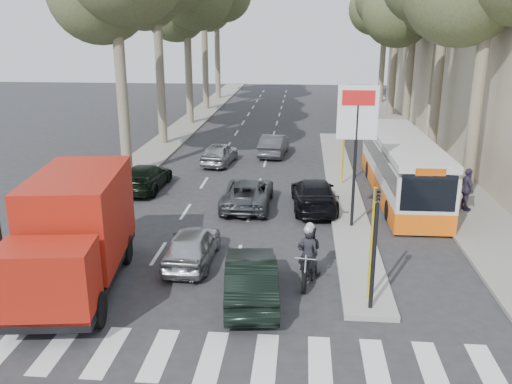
% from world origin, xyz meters
% --- Properties ---
extents(ground, '(120.00, 120.00, 0.00)m').
position_xyz_m(ground, '(0.00, 0.00, 0.00)').
color(ground, '#28282B').
rests_on(ground, ground).
extents(sidewalk_right, '(3.20, 70.00, 0.12)m').
position_xyz_m(sidewalk_right, '(8.60, 25.00, 0.06)').
color(sidewalk_right, gray).
rests_on(sidewalk_right, ground).
extents(median_left, '(2.40, 64.00, 0.12)m').
position_xyz_m(median_left, '(-8.00, 28.00, 0.06)').
color(median_left, gray).
rests_on(median_left, ground).
extents(traffic_island, '(1.50, 26.00, 0.16)m').
position_xyz_m(traffic_island, '(3.25, 11.00, 0.08)').
color(traffic_island, gray).
rests_on(traffic_island, ground).
extents(building_far, '(11.00, 20.00, 16.00)m').
position_xyz_m(building_far, '(15.50, 34.00, 8.00)').
color(building_far, '#B7A88E').
rests_on(building_far, ground).
extents(billboard, '(1.50, 12.10, 5.60)m').
position_xyz_m(billboard, '(3.25, 5.00, 3.70)').
color(billboard, yellow).
rests_on(billboard, ground).
extents(traffic_light_island, '(0.16, 0.41, 3.60)m').
position_xyz_m(traffic_light_island, '(3.25, -1.50, 2.49)').
color(traffic_light_island, black).
rests_on(traffic_light_island, ground).
extents(silver_hatchback, '(1.56, 3.72, 1.26)m').
position_xyz_m(silver_hatchback, '(-2.34, 1.35, 0.63)').
color(silver_hatchback, '#AFB2B8').
rests_on(silver_hatchback, ground).
extents(dark_hatchback, '(1.91, 4.31, 1.38)m').
position_xyz_m(dark_hatchback, '(-0.14, -1.00, 0.69)').
color(dark_hatchback, black).
rests_on(dark_hatchback, ground).
extents(queue_car_a, '(2.09, 4.47, 1.24)m').
position_xyz_m(queue_car_a, '(-1.10, 7.46, 0.62)').
color(queue_car_a, '#43464A').
rests_on(queue_car_a, ground).
extents(queue_car_b, '(2.15, 4.64, 1.31)m').
position_xyz_m(queue_car_b, '(1.80, 7.42, 0.66)').
color(queue_car_b, black).
rests_on(queue_car_b, ground).
extents(queue_car_c, '(1.95, 3.89, 1.27)m').
position_xyz_m(queue_car_c, '(-3.50, 14.93, 0.64)').
color(queue_car_c, '#A9AAB1').
rests_on(queue_car_c, ground).
extents(queue_car_d, '(1.79, 4.10, 1.31)m').
position_xyz_m(queue_car_d, '(-0.50, 17.44, 0.66)').
color(queue_car_d, '#44464B').
rests_on(queue_car_d, ground).
extents(queue_car_e, '(1.85, 4.33, 1.24)m').
position_xyz_m(queue_car_e, '(-6.30, 9.59, 0.62)').
color(queue_car_e, black).
rests_on(queue_car_e, ground).
extents(red_truck, '(3.24, 6.69, 3.43)m').
position_xyz_m(red_truck, '(-5.42, -0.67, 1.81)').
color(red_truck, black).
rests_on(red_truck, ground).
extents(city_bus, '(2.47, 10.64, 2.79)m').
position_xyz_m(city_bus, '(5.85, 9.58, 1.47)').
color(city_bus, '#F3600D').
rests_on(city_bus, ground).
extents(motorcycle, '(0.87, 2.20, 1.87)m').
position_xyz_m(motorcycle, '(1.53, 0.50, 0.85)').
color(motorcycle, black).
rests_on(motorcycle, ground).
extents(pedestrian_near, '(0.68, 1.14, 1.83)m').
position_xyz_m(pedestrian_near, '(8.24, 7.44, 1.04)').
color(pedestrian_near, '#3A324B').
rests_on(pedestrian_near, sidewalk_right).
extents(pedestrian_far, '(1.31, 0.65, 1.98)m').
position_xyz_m(pedestrian_far, '(7.20, 7.05, 1.11)').
color(pedestrian_far, brown).
rests_on(pedestrian_far, sidewalk_right).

